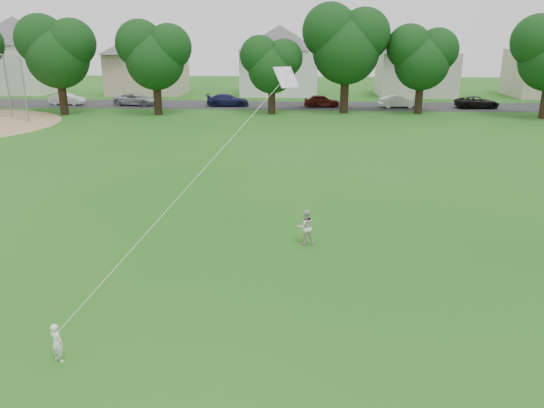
{
  "coord_description": "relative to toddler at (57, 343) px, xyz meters",
  "views": [
    {
      "loc": [
        3.15,
        -12.82,
        7.11
      ],
      "look_at": [
        2.22,
        2.0,
        2.3
      ],
      "focal_mm": 35.0,
      "sensor_mm": 36.0,
      "label": 1
    }
  ],
  "objects": [
    {
      "name": "street",
      "position": [
        2.33,
        44.78,
        -0.47
      ],
      "size": [
        90.0,
        7.0,
        0.01
      ],
      "primitive_type": "cube",
      "color": "#2D2D30",
      "rests_on": "ground"
    },
    {
      "name": "toddler",
      "position": [
        0.0,
        0.0,
        0.0
      ],
      "size": [
        0.41,
        0.35,
        0.95
      ],
      "primitive_type": "imported",
      "rotation": [
        0.0,
        0.0,
        2.71
      ],
      "color": "white",
      "rests_on": "ground"
    },
    {
      "name": "older_boy",
      "position": [
        5.57,
        7.38,
        0.16
      ],
      "size": [
        0.72,
        0.62,
        1.28
      ],
      "primitive_type": "imported",
      "rotation": [
        0.0,
        0.0,
        3.38
      ],
      "color": "beige",
      "rests_on": "ground"
    },
    {
      "name": "ground",
      "position": [
        2.33,
        2.78,
        -0.47
      ],
      "size": [
        160.0,
        160.0,
        0.0
      ],
      "primitive_type": "plane",
      "color": "#185613",
      "rests_on": "ground"
    },
    {
      "name": "tree_row",
      "position": [
        6.38,
        38.36,
        5.41
      ],
      "size": [
        83.49,
        8.34,
        9.99
      ],
      "color": "black",
      "rests_on": "ground"
    },
    {
      "name": "parked_cars",
      "position": [
        -1.46,
        43.78,
        0.14
      ],
      "size": [
        54.86,
        2.37,
        1.24
      ],
      "color": "black",
      "rests_on": "ground"
    },
    {
      "name": "house_row",
      "position": [
        4.06,
        54.78,
        4.41
      ],
      "size": [
        77.04,
        14.28,
        10.56
      ],
      "color": "silver",
      "rests_on": "ground"
    },
    {
      "name": "kite",
      "position": [
        2.41,
        3.97,
        2.72
      ],
      "size": [
        2.95,
        4.46,
        10.56
      ],
      "color": "white",
      "rests_on": "ground"
    }
  ]
}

